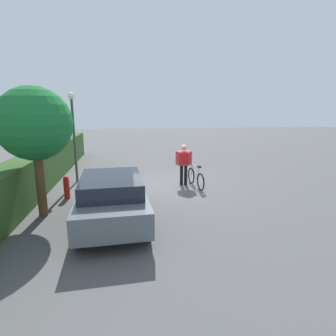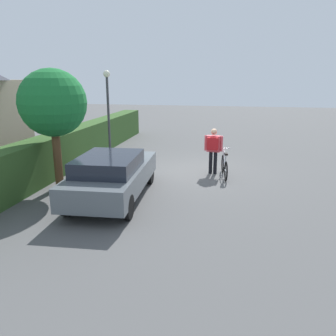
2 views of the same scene
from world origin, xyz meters
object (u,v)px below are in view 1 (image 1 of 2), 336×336
Objects in this scene: bicycle at (196,178)px; fire_hydrant at (67,187)px; person_rider at (184,161)px; tree_kerbside at (34,124)px; parked_car_near at (112,196)px; street_lamp at (73,124)px.

bicycle is 4.87m from fire_hydrant.
person_rider reaches higher than fire_hydrant.
bicycle is 0.45× the size of tree_kerbside.
parked_car_near is 5.06m from street_lamp.
person_rider is at bearing -105.46° from street_lamp.
parked_car_near is 4.28m from bicycle.
street_lamp is 1.00× the size of tree_kerbside.
parked_car_near is at bearing -107.17° from tree_kerbside.
tree_kerbside is (-2.28, 5.18, 2.30)m from bicycle.
person_rider reaches higher than bicycle.
person_rider is at bearing 56.46° from bicycle.
fire_hydrant is (-1.04, 4.38, -0.60)m from person_rider.
fire_hydrant is (-0.75, 4.82, 0.03)m from bicycle.
street_lamp is at bearing -4.70° from tree_kerbside.
bicycle is at bearing -81.13° from fire_hydrant.
tree_kerbside is (0.64, 2.06, 1.95)m from parked_car_near.
tree_kerbside is (-3.79, 0.31, 0.23)m from street_lamp.
tree_kerbside is at bearing 72.83° from parked_car_near.
parked_car_near is 2.90m from tree_kerbside.
bicycle is (2.91, -3.12, -0.35)m from parked_car_near.
fire_hydrant is at bearing -178.74° from street_lamp.
tree_kerbside reaches higher than street_lamp.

